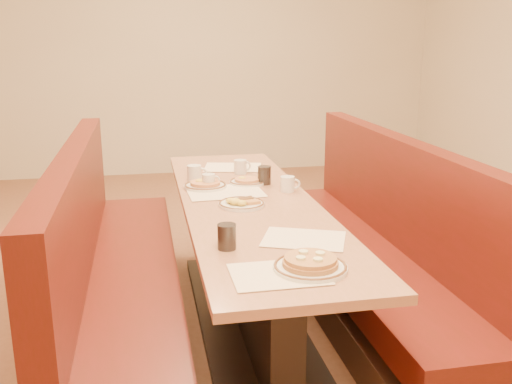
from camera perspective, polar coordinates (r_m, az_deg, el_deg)
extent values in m
plane|color=#9E6647|center=(3.33, -0.67, -13.39)|extent=(8.00, 8.00, 0.00)
cube|color=beige|center=(6.90, -7.03, 13.42)|extent=(6.00, 0.04, 2.80)
cube|color=black|center=(3.32, -0.67, -12.93)|extent=(0.55, 1.88, 0.06)
cube|color=black|center=(3.18, -0.69, -7.75)|extent=(0.15, 1.75, 0.71)
cube|color=#BA7156|center=(3.05, -0.71, -1.25)|extent=(0.70, 2.50, 0.04)
cube|color=#4C3326|center=(3.24, -12.78, -12.63)|extent=(0.55, 2.50, 0.20)
cube|color=#56130E|center=(3.13, -13.06, -8.24)|extent=(0.55, 2.50, 0.16)
cube|color=#56130E|center=(3.02, -17.57, -1.75)|extent=(0.12, 2.50, 0.60)
cube|color=#4C3326|center=(3.46, 10.57, -10.66)|extent=(0.55, 2.50, 0.20)
cube|color=#56130E|center=(3.35, 10.80, -6.50)|extent=(0.55, 2.50, 0.16)
cube|color=#56130E|center=(3.32, 14.56, -0.03)|extent=(0.12, 2.50, 0.60)
cube|color=#FFF7C7|center=(2.11, 2.27, -8.20)|extent=(0.35, 0.26, 0.00)
cube|color=#FFF7C7|center=(2.47, 4.81, -4.69)|extent=(0.42, 0.37, 0.00)
cube|color=#FFF7C7|center=(3.21, -3.10, 0.02)|extent=(0.43, 0.33, 0.00)
cube|color=#FFF7C7|center=(3.83, -2.33, 2.49)|extent=(0.43, 0.36, 0.00)
cylinder|color=white|center=(2.16, 5.44, -7.57)|extent=(0.28, 0.28, 0.02)
torus|color=brown|center=(2.16, 5.45, -7.35)|extent=(0.28, 0.28, 0.01)
cylinder|color=#C67E47|center=(2.15, 5.45, -7.10)|extent=(0.21, 0.21, 0.02)
cylinder|color=#C67E47|center=(2.15, 5.46, -6.68)|extent=(0.20, 0.20, 0.02)
cylinder|color=#F4E99F|center=(2.17, 6.43, -6.12)|extent=(0.04, 0.04, 0.01)
cylinder|color=#F4E99F|center=(2.17, 4.76, -5.99)|extent=(0.04, 0.04, 0.01)
cylinder|color=#F4E99F|center=(2.12, 4.49, -6.60)|extent=(0.04, 0.04, 0.01)
cylinder|color=#F4E99F|center=(2.11, 6.21, -6.73)|extent=(0.04, 0.04, 0.01)
cylinder|color=white|center=(2.96, -1.44, -1.23)|extent=(0.24, 0.24, 0.02)
torus|color=brown|center=(2.95, -1.45, -1.09)|extent=(0.24, 0.24, 0.01)
ellipsoid|color=gold|center=(2.92, -2.13, -0.95)|extent=(0.06, 0.06, 0.03)
ellipsoid|color=gold|center=(2.90, -1.45, -1.10)|extent=(0.05, 0.05, 0.03)
ellipsoid|color=gold|center=(2.95, -2.58, -0.86)|extent=(0.05, 0.05, 0.03)
cylinder|color=brown|center=(2.97, -1.00, -0.76)|extent=(0.09, 0.05, 0.02)
cylinder|color=brown|center=(3.00, -1.17, -0.64)|extent=(0.09, 0.05, 0.02)
cube|color=#D88843|center=(2.94, -0.35, -1.01)|extent=(0.08, 0.06, 0.02)
cylinder|color=white|center=(3.40, -0.89, 0.96)|extent=(0.21, 0.21, 0.02)
torus|color=brown|center=(3.40, -0.89, 1.09)|extent=(0.21, 0.21, 0.01)
cylinder|color=#D5864B|center=(3.40, -0.89, 1.24)|extent=(0.15, 0.15, 0.02)
ellipsoid|color=gold|center=(3.41, -1.39, 1.40)|extent=(0.04, 0.04, 0.02)
cylinder|color=white|center=(3.32, -5.09, 0.57)|extent=(0.25, 0.25, 0.02)
torus|color=brown|center=(3.32, -5.09, 0.72)|extent=(0.24, 0.24, 0.01)
cylinder|color=#D5864B|center=(3.31, -5.09, 0.89)|extent=(0.17, 0.17, 0.02)
ellipsoid|color=gold|center=(3.33, -5.67, 1.09)|extent=(0.05, 0.05, 0.03)
cylinder|color=white|center=(3.23, 3.17, 0.81)|extent=(0.08, 0.08, 0.09)
torus|color=white|center=(3.23, 3.93, 0.80)|extent=(0.06, 0.03, 0.06)
cylinder|color=black|center=(3.22, 3.18, 1.45)|extent=(0.07, 0.07, 0.01)
cylinder|color=white|center=(3.31, -4.77, 1.11)|extent=(0.08, 0.08, 0.08)
torus|color=white|center=(3.32, -4.08, 1.17)|extent=(0.06, 0.02, 0.06)
cylinder|color=black|center=(3.31, -4.78, 1.71)|extent=(0.07, 0.07, 0.01)
cylinder|color=white|center=(3.66, -1.58, 2.54)|extent=(0.08, 0.08, 0.09)
torus|color=white|center=(3.67, -0.96, 2.60)|extent=(0.06, 0.03, 0.06)
cylinder|color=black|center=(3.65, -1.59, 3.12)|extent=(0.07, 0.07, 0.01)
cylinder|color=white|center=(3.50, -6.20, 1.91)|extent=(0.09, 0.09, 0.09)
torus|color=white|center=(3.49, -5.44, 1.92)|extent=(0.07, 0.03, 0.07)
cylinder|color=black|center=(3.49, -6.22, 2.56)|extent=(0.07, 0.07, 0.01)
cylinder|color=black|center=(2.35, -2.94, -4.50)|extent=(0.07, 0.07, 0.10)
cylinder|color=silver|center=(2.35, -2.94, -4.47)|extent=(0.08, 0.08, 0.11)
cylinder|color=black|center=(3.39, 0.84, 1.68)|extent=(0.07, 0.07, 0.11)
cylinder|color=silver|center=(3.39, 0.84, 1.70)|extent=(0.08, 0.08, 0.11)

